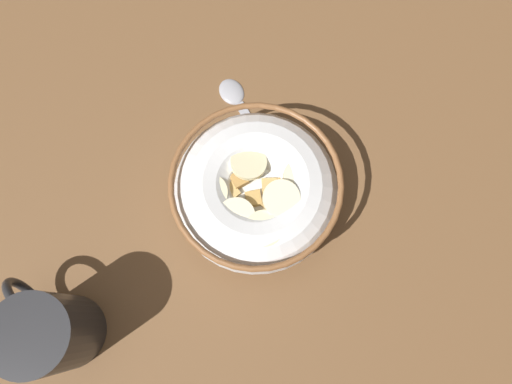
% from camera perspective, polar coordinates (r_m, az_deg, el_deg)
% --- Properties ---
extents(ground_plane, '(1.35, 1.35, 0.02)m').
position_cam_1_polar(ground_plane, '(0.50, 0.00, -1.22)').
color(ground_plane, brown).
extents(cereal_bowl, '(0.17, 0.17, 0.07)m').
position_cam_1_polar(cereal_bowl, '(0.45, 0.00, 0.14)').
color(cereal_bowl, white).
rests_on(cereal_bowl, ground_plane).
extents(spoon, '(0.13, 0.05, 0.01)m').
position_cam_1_polar(spoon, '(0.52, -1.93, 10.76)').
color(spoon, '#A5A5AD').
rests_on(spoon, ground_plane).
extents(coffee_mug, '(0.10, 0.07, 0.09)m').
position_cam_1_polar(coffee_mug, '(0.47, -24.36, -15.58)').
color(coffee_mug, '#262628').
rests_on(coffee_mug, ground_plane).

